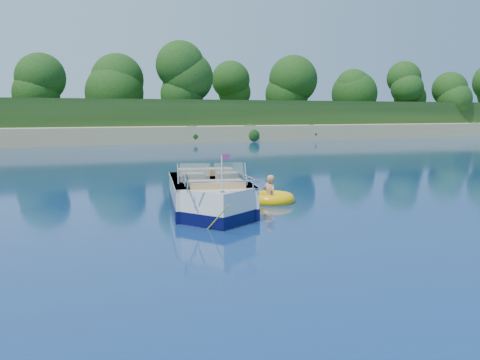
{
  "coord_description": "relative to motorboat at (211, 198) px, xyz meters",
  "views": [
    {
      "loc": [
        -7.45,
        -11.42,
        2.76
      ],
      "look_at": [
        -1.26,
        2.36,
        0.85
      ],
      "focal_mm": 40.0,
      "sensor_mm": 36.0,
      "label": 1
    }
  ],
  "objects": [
    {
      "name": "ground",
      "position": [
        2.16,
        -2.35,
        -0.39
      ],
      "size": [
        160.0,
        160.0,
        0.0
      ],
      "primitive_type": "plane",
      "color": "#091D45",
      "rests_on": "ground"
    },
    {
      "name": "motorboat",
      "position": [
        0.0,
        0.0,
        0.0
      ],
      "size": [
        3.07,
        5.88,
        2.0
      ],
      "rotation": [
        0.0,
        0.0,
        -0.25
      ],
      "color": "silver",
      "rests_on": "ground"
    },
    {
      "name": "treeline",
      "position": [
        2.2,
        38.67,
        5.16
      ],
      "size": [
        150.0,
        7.12,
        8.19
      ],
      "color": "black",
      "rests_on": "ground"
    },
    {
      "name": "boy",
      "position": [
        2.21,
        0.77,
        -0.39
      ],
      "size": [
        0.57,
        0.82,
        1.47
      ],
      "primitive_type": "imported",
      "rotation": [
        0.0,
        -0.17,
        1.92
      ],
      "color": "tan",
      "rests_on": "ground"
    },
    {
      "name": "shoreline",
      "position": [
        2.16,
        61.43,
        0.59
      ],
      "size": [
        170.0,
        59.0,
        6.0
      ],
      "color": "tan",
      "rests_on": "ground"
    },
    {
      "name": "tow_tube",
      "position": [
        2.31,
        0.78,
        -0.29
      ],
      "size": [
        1.6,
        1.6,
        0.38
      ],
      "rotation": [
        0.0,
        0.0,
        0.1
      ],
      "color": "#FFBA05",
      "rests_on": "ground"
    }
  ]
}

